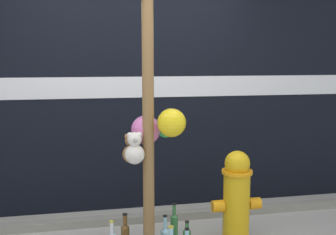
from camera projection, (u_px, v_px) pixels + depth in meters
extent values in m
cube|color=black|center=(130.00, 62.00, 4.49)|extent=(10.00, 0.20, 3.29)
cube|color=silver|center=(217.00, 86.00, 4.63)|extent=(5.78, 0.01, 0.23)
cube|color=gray|center=(137.00, 218.00, 4.22)|extent=(8.00, 0.12, 0.08)
cylinder|color=olive|center=(148.00, 116.00, 3.30)|extent=(0.09, 0.09, 2.43)
sphere|color=green|center=(166.00, 127.00, 3.45)|extent=(0.19, 0.19, 0.19)
sphere|color=yellow|center=(172.00, 123.00, 3.27)|extent=(0.23, 0.23, 0.23)
sphere|color=#D66BB2|center=(146.00, 130.00, 3.41)|extent=(0.25, 0.25, 0.25)
sphere|color=brown|center=(132.00, 154.00, 3.33)|extent=(0.15, 0.15, 0.15)
sphere|color=brown|center=(131.00, 140.00, 3.31)|extent=(0.11, 0.11, 0.11)
sphere|color=brown|center=(127.00, 136.00, 3.30)|extent=(0.04, 0.04, 0.04)
sphere|color=brown|center=(136.00, 136.00, 3.31)|extent=(0.04, 0.04, 0.04)
sphere|color=brown|center=(132.00, 141.00, 3.27)|extent=(0.04, 0.04, 0.04)
sphere|color=silver|center=(135.00, 154.00, 3.25)|extent=(0.16, 0.16, 0.16)
sphere|color=silver|center=(135.00, 139.00, 3.23)|extent=(0.11, 0.11, 0.11)
sphere|color=silver|center=(130.00, 135.00, 3.22)|extent=(0.05, 0.05, 0.05)
sphere|color=silver|center=(139.00, 135.00, 3.24)|extent=(0.05, 0.05, 0.05)
sphere|color=#9D9992|center=(135.00, 140.00, 3.19)|extent=(0.04, 0.04, 0.04)
cylinder|color=gold|center=(236.00, 208.00, 3.72)|extent=(0.24, 0.24, 0.66)
cylinder|color=orange|center=(237.00, 172.00, 3.67)|extent=(0.28, 0.28, 0.03)
sphere|color=gold|center=(237.00, 163.00, 3.66)|extent=(0.23, 0.23, 0.23)
cylinder|color=orange|center=(218.00, 206.00, 3.68)|extent=(0.11, 0.11, 0.11)
cylinder|color=orange|center=(254.00, 203.00, 3.75)|extent=(0.11, 0.11, 0.11)
cylinder|color=#93CCE0|center=(171.00, 232.00, 3.19)|extent=(0.04, 0.04, 0.08)
cylinder|color=gold|center=(171.00, 227.00, 3.18)|extent=(0.04, 0.04, 0.01)
cylinder|color=brown|center=(149.00, 227.00, 3.75)|extent=(0.07, 0.07, 0.29)
cone|color=brown|center=(148.00, 211.00, 3.73)|extent=(0.07, 0.07, 0.03)
cylinder|color=brown|center=(148.00, 205.00, 3.72)|extent=(0.03, 0.03, 0.09)
cylinder|color=#1E478C|center=(149.00, 227.00, 3.75)|extent=(0.08, 0.08, 0.10)
cylinder|color=gold|center=(148.00, 199.00, 3.71)|extent=(0.03, 0.03, 0.01)
cylinder|color=#93CCE0|center=(187.00, 235.00, 3.27)|extent=(0.03, 0.03, 0.10)
cylinder|color=black|center=(187.00, 229.00, 3.26)|extent=(0.04, 0.04, 0.01)
cone|color=brown|center=(125.00, 225.00, 3.55)|extent=(0.07, 0.07, 0.03)
cylinder|color=brown|center=(125.00, 219.00, 3.54)|extent=(0.04, 0.04, 0.08)
cylinder|color=black|center=(125.00, 214.00, 3.54)|extent=(0.04, 0.04, 0.01)
cone|color=#337038|center=(187.00, 230.00, 3.45)|extent=(0.07, 0.07, 0.03)
cylinder|color=#337038|center=(187.00, 225.00, 3.44)|extent=(0.03, 0.03, 0.05)
cylinder|color=black|center=(187.00, 222.00, 3.44)|extent=(0.04, 0.04, 0.01)
cone|color=#93CCE0|center=(165.00, 229.00, 3.54)|extent=(0.08, 0.08, 0.03)
cylinder|color=#93CCE0|center=(165.00, 222.00, 3.53)|extent=(0.03, 0.03, 0.10)
cylinder|color=black|center=(165.00, 216.00, 3.52)|extent=(0.04, 0.04, 0.01)
cone|color=#B2DBEA|center=(112.00, 234.00, 3.46)|extent=(0.07, 0.07, 0.03)
cylinder|color=#B2DBEA|center=(112.00, 228.00, 3.45)|extent=(0.03, 0.03, 0.08)
cylinder|color=gold|center=(112.00, 222.00, 3.45)|extent=(0.03, 0.03, 0.01)
cylinder|color=#337038|center=(147.00, 233.00, 3.62)|extent=(0.07, 0.07, 0.28)
cone|color=#337038|center=(147.00, 217.00, 3.60)|extent=(0.07, 0.07, 0.03)
cylinder|color=#337038|center=(147.00, 212.00, 3.59)|extent=(0.03, 0.03, 0.07)
cylinder|color=black|center=(147.00, 207.00, 3.59)|extent=(0.04, 0.04, 0.01)
cylinder|color=#337038|center=(174.00, 232.00, 3.65)|extent=(0.07, 0.07, 0.29)
cone|color=#337038|center=(174.00, 215.00, 3.63)|extent=(0.07, 0.07, 0.03)
cylinder|color=#337038|center=(174.00, 209.00, 3.62)|extent=(0.03, 0.03, 0.08)
cylinder|color=black|center=(174.00, 204.00, 3.62)|extent=(0.04, 0.04, 0.01)
cylinder|color=silver|center=(112.00, 228.00, 3.17)|extent=(0.03, 0.03, 0.09)
cylinder|color=gold|center=(111.00, 222.00, 3.16)|extent=(0.03, 0.03, 0.01)
cube|color=silver|center=(47.00, 226.00, 4.13)|extent=(0.10, 0.10, 0.01)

